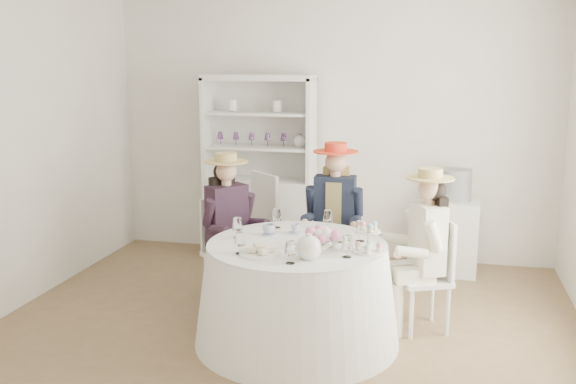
# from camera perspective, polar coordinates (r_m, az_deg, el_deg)

# --- Properties ---
(ground) EXTENTS (4.50, 4.50, 0.00)m
(ground) POSITION_cam_1_polar(r_m,az_deg,el_deg) (5.03, -0.27, -12.03)
(ground) COLOR brown
(ground) RESTS_ON ground
(wall_back) EXTENTS (4.50, 0.00, 4.50)m
(wall_back) POSITION_cam_1_polar(r_m,az_deg,el_deg) (6.59, 3.82, 5.84)
(wall_back) COLOR silver
(wall_back) RESTS_ON ground
(wall_front) EXTENTS (4.50, 0.00, 4.50)m
(wall_front) POSITION_cam_1_polar(r_m,az_deg,el_deg) (2.78, -10.02, -2.54)
(wall_front) COLOR silver
(wall_front) RESTS_ON ground
(wall_left) EXTENTS (0.00, 4.50, 4.50)m
(wall_left) POSITION_cam_1_polar(r_m,az_deg,el_deg) (5.62, -23.26, 3.87)
(wall_left) COLOR silver
(wall_left) RESTS_ON ground
(tea_table) EXTENTS (1.49, 1.49, 0.74)m
(tea_table) POSITION_cam_1_polar(r_m,az_deg,el_deg) (4.70, 0.79, -8.95)
(tea_table) COLOR white
(tea_table) RESTS_ON ground
(hutch) EXTENTS (1.17, 0.58, 1.87)m
(hutch) POSITION_cam_1_polar(r_m,az_deg,el_deg) (6.58, -2.45, -0.19)
(hutch) COLOR silver
(hutch) RESTS_ON ground
(side_table) EXTENTS (0.48, 0.48, 0.71)m
(side_table) POSITION_cam_1_polar(r_m,az_deg,el_deg) (6.38, 14.46, -3.80)
(side_table) COLOR silver
(side_table) RESTS_ON ground
(hatbox) EXTENTS (0.34, 0.34, 0.29)m
(hatbox) POSITION_cam_1_polar(r_m,az_deg,el_deg) (6.27, 14.69, 0.64)
(hatbox) COLOR black
(hatbox) RESTS_ON side_table
(guest_left) EXTENTS (0.54, 0.53, 1.27)m
(guest_left) POSITION_cam_1_polar(r_m,az_deg,el_deg) (5.37, -5.32, -2.41)
(guest_left) COLOR silver
(guest_left) RESTS_ON ground
(guest_mid) EXTENTS (0.48, 0.51, 1.34)m
(guest_mid) POSITION_cam_1_polar(r_m,az_deg,el_deg) (5.47, 4.16, -1.68)
(guest_mid) COLOR silver
(guest_mid) RESTS_ON ground
(guest_right) EXTENTS (0.52, 0.48, 1.25)m
(guest_right) POSITION_cam_1_polar(r_m,az_deg,el_deg) (4.88, 12.05, -4.26)
(guest_right) COLOR silver
(guest_right) RESTS_ON ground
(spare_chair) EXTENTS (0.60, 0.60, 1.03)m
(spare_chair) POSITION_cam_1_polar(r_m,az_deg,el_deg) (5.87, -1.15, -2.81)
(spare_chair) COLOR silver
(spare_chair) RESTS_ON ground
(teacup_a) EXTENTS (0.12, 0.12, 0.07)m
(teacup_a) POSITION_cam_1_polar(r_m,az_deg,el_deg) (4.78, -1.70, -3.43)
(teacup_a) COLOR white
(teacup_a) RESTS_ON tea_table
(teacup_b) EXTENTS (0.08, 0.08, 0.06)m
(teacup_b) POSITION_cam_1_polar(r_m,az_deg,el_deg) (4.82, 0.66, -3.33)
(teacup_b) COLOR white
(teacup_b) RESTS_ON tea_table
(teacup_c) EXTENTS (0.11, 0.11, 0.07)m
(teacup_c) POSITION_cam_1_polar(r_m,az_deg,el_deg) (4.64, 3.90, -3.94)
(teacup_c) COLOR white
(teacup_c) RESTS_ON tea_table
(flower_bowl) EXTENTS (0.24, 0.24, 0.05)m
(flower_bowl) POSITION_cam_1_polar(r_m,az_deg,el_deg) (4.54, 3.65, -4.42)
(flower_bowl) COLOR white
(flower_bowl) RESTS_ON tea_table
(flower_arrangement) EXTENTS (0.21, 0.21, 0.08)m
(flower_arrangement) POSITION_cam_1_polar(r_m,az_deg,el_deg) (4.43, 3.30, -3.83)
(flower_arrangement) COLOR pink
(flower_arrangement) RESTS_ON tea_table
(table_teapot) EXTENTS (0.24, 0.17, 0.18)m
(table_teapot) POSITION_cam_1_polar(r_m,az_deg,el_deg) (4.22, 1.89, -4.98)
(table_teapot) COLOR white
(table_teapot) RESTS_ON tea_table
(sandwich_plate) EXTENTS (0.29, 0.29, 0.06)m
(sandwich_plate) POSITION_cam_1_polar(r_m,az_deg,el_deg) (4.33, -2.46, -5.34)
(sandwich_plate) COLOR white
(sandwich_plate) RESTS_ON tea_table
(cupcake_stand) EXTENTS (0.22, 0.22, 0.20)m
(cupcake_stand) POSITION_cam_1_polar(r_m,az_deg,el_deg) (4.40, 7.18, -4.37)
(cupcake_stand) COLOR white
(cupcake_stand) RESTS_ON tea_table
(stemware_set) EXTENTS (0.97, 0.97, 0.15)m
(stemware_set) POSITION_cam_1_polar(r_m,az_deg,el_deg) (4.56, 0.81, -3.68)
(stemware_set) COLOR white
(stemware_set) RESTS_ON tea_table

